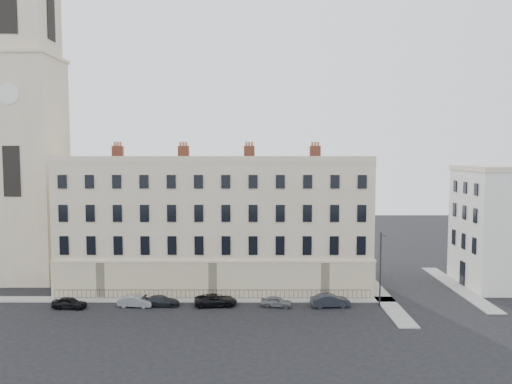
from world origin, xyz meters
TOP-DOWN VIEW (x-y plane):
  - ground at (0.00, 0.00)m, footprint 160.00×160.00m
  - terrace at (-5.97, 11.97)m, footprint 36.22×12.22m
  - church_tower at (-30.00, 14.00)m, footprint 8.00×8.13m
  - adjacent_building at (29.00, 11.00)m, footprint 10.00×10.00m
  - pavement_terrace at (-10.00, 5.00)m, footprint 48.00×2.00m
  - pavement_east_return at (13.00, 8.00)m, footprint 2.00×24.00m
  - pavement_adjacent at (23.00, 10.00)m, footprint 2.00×20.00m
  - railings at (-6.00, 5.40)m, footprint 35.00×0.04m
  - car_a at (-20.58, 1.99)m, footprint 3.64×1.74m
  - car_b at (-13.83, 2.60)m, footprint 3.73×1.61m
  - car_c at (-11.17, 2.84)m, footprint 3.83×1.59m
  - car_d at (-5.43, 2.89)m, footprint 4.66×2.46m
  - car_e at (0.99, 2.60)m, footprint 3.44×1.86m
  - car_f at (6.64, 2.59)m, footprint 4.24×1.87m
  - streetlamp at (11.88, 2.62)m, footprint 0.21×1.71m

SIDE VIEW (x-z plane):
  - ground at x=0.00m, z-range 0.00..0.00m
  - pavement_terrace at x=-10.00m, z-range 0.00..0.12m
  - pavement_east_return at x=13.00m, z-range 0.00..0.12m
  - pavement_adjacent at x=23.00m, z-range 0.00..0.12m
  - railings at x=-6.00m, z-range 0.07..1.03m
  - car_c at x=-11.17m, z-range 0.00..1.11m
  - car_e at x=0.99m, z-range 0.00..1.11m
  - car_b at x=-13.83m, z-range 0.00..1.19m
  - car_a at x=-20.58m, z-range 0.00..1.20m
  - car_d at x=-5.43m, z-range 0.00..1.25m
  - car_f at x=6.64m, z-range 0.00..1.35m
  - streetlamp at x=11.88m, z-range 0.43..8.35m
  - adjacent_building at x=29.00m, z-range 0.00..14.00m
  - terrace at x=-5.97m, z-range -1.00..16.00m
  - church_tower at x=-30.00m, z-range -3.34..40.66m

